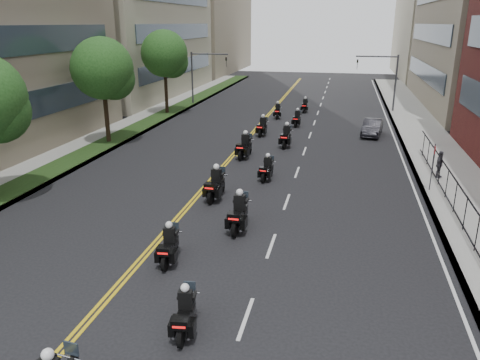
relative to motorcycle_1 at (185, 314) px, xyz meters
The scene contains 20 objects.
sidewalk_right 23.44m from the motorcycle_1, 63.72° to the left, with size 4.00×90.00×0.15m, color gray.
sidewalk_left 25.05m from the motorcycle_1, 122.96° to the left, with size 4.00×90.00×0.15m, color gray.
grass_strip 24.62m from the motorcycle_1, 121.40° to the left, with size 2.00×90.00×0.04m, color #1A3212.
iron_fence 12.34m from the motorcycle_1, 40.52° to the left, with size 0.05×28.00×1.50m.
street_trees 19.87m from the motorcycle_1, 130.92° to the left, with size 4.40×38.40×7.98m.
traffic_signal_right 38.95m from the motorcycle_1, 78.24° to the left, with size 4.09×0.20×5.60m.
traffic_signal_left 39.74m from the motorcycle_1, 106.37° to the left, with size 4.09×0.20×5.60m.
motorcycle_1 is the anchor object (origin of this frame).
motorcycle_2 4.35m from the motorcycle_1, 116.73° to the left, with size 0.61×2.15×1.59m.
motorcycle_3 7.27m from the motorcycle_1, 90.37° to the left, with size 0.57×2.47×1.82m.
motorcycle_4 10.85m from the motorcycle_1, 100.72° to the left, with size 0.61×2.47×1.82m.
motorcycle_5 14.31m from the motorcycle_1, 89.92° to the left, with size 0.61×2.07×1.53m.
motorcycle_6 18.64m from the motorcycle_1, 96.71° to the left, with size 0.71×2.47×1.82m.
motorcycle_7 22.00m from the motorcycle_1, 89.61° to the left, with size 0.59×2.43×1.79m.
motorcycle_8 25.22m from the motorcycle_1, 94.87° to the left, with size 0.59×2.28×1.68m.
motorcycle_9 29.23m from the motorcycle_1, 89.64° to the left, with size 0.55×2.13×1.57m.
motorcycle_10 32.49m from the motorcycle_1, 93.50° to the left, with size 0.56×2.15×1.58m.
motorcycle_11 36.14m from the motorcycle_1, 89.60° to the left, with size 0.49×2.09×1.54m.
parked_sedan 27.79m from the motorcycle_1, 76.74° to the left, with size 1.36×3.89×1.28m, color black.
pedestrian_c 18.93m from the motorcycle_1, 59.62° to the left, with size 0.91×0.38×1.56m, color #3E3D44.
Camera 1 is at (5.67, -6.89, 8.56)m, focal length 35.00 mm.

